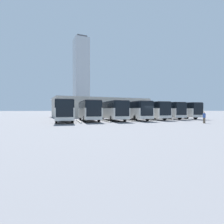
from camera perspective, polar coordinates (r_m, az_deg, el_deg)
The scene contains 17 objects.
ground_plane at distance 29.01m, azimuth 12.07°, elevation -3.07°, with size 600.00×600.00×0.00m, color slate.
bus_0 at distance 41.53m, azimuth 21.47°, elevation 0.62°, with size 4.10×10.87×3.38m.
curb_divider_0 at distance 38.98m, azimuth 20.97°, elevation -2.03°, with size 0.24×7.23×0.15m, color #9E9E99.
bus_1 at distance 38.72m, azimuth 16.98°, elevation 0.64°, with size 4.10×10.87×3.38m.
curb_divider_1 at distance 36.21m, azimuth 16.13°, elevation -2.22°, with size 0.24×7.23×0.15m, color #9E9E99.
bus_2 at distance 35.68m, azimuth 12.44°, elevation 0.65°, with size 4.10×10.87×3.38m.
curb_divider_2 at distance 33.22m, azimuth 11.17°, elevation -2.46°, with size 0.24×7.23×0.15m, color #9E9E99.
bus_3 at distance 32.86m, azimuth 7.13°, elevation 0.66°, with size 4.10×10.87×3.38m.
curb_divider_3 at distance 30.49m, azimuth 5.32°, elevation -2.73°, with size 0.24×7.23×0.15m, color #9E9E99.
bus_4 at distance 31.18m, azimuth 0.19°, elevation 0.66°, with size 4.10×10.87×3.38m.
curb_divider_4 at distance 28.96m, azimuth -2.29°, elevation -2.91°, with size 0.24×7.23×0.15m, color #9E9E99.
bus_5 at distance 30.39m, azimuth -7.64°, elevation 0.65°, with size 4.10×10.87×3.38m.
curb_divider_5 at distance 28.38m, azimuth -10.78°, elevation -3.00°, with size 0.24×7.23×0.15m, color #9E9E99.
bus_6 at distance 28.93m, azimuth -15.34°, elevation 0.63°, with size 4.10×10.87×3.38m.
pedestrian at distance 27.94m, azimuth 27.89°, elevation -1.50°, with size 0.45×0.45×1.61m.
station_building at distance 47.78m, azimuth -3.40°, elevation 1.49°, with size 25.07×12.97×5.04m.
office_tower at distance 198.79m, azimuth -10.03°, elevation 11.89°, with size 15.44×15.44×82.18m.
Camera 1 is at (17.30, 23.20, 1.91)m, focal length 28.00 mm.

